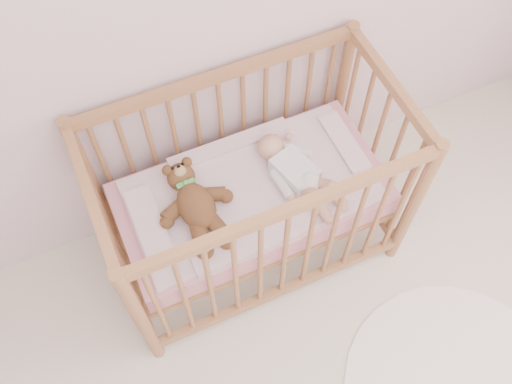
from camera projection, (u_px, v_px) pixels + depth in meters
crib at (252, 197)px, 2.63m from camera, size 1.36×0.76×1.00m
mattress at (252, 198)px, 2.65m from camera, size 1.22×0.62×0.13m
blanket at (251, 190)px, 2.58m from camera, size 1.10×0.58×0.06m
baby at (295, 169)px, 2.55m from camera, size 0.41×0.60×0.13m
teddy_bear at (196, 205)px, 2.44m from camera, size 0.38×0.52×0.14m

